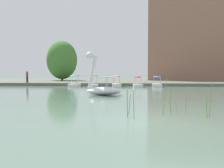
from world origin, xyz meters
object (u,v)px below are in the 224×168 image
pedal_boat_blue (157,84)px  pedal_boat_orange (94,83)px  pedal_boat_red (138,84)px  person_on_path (27,76)px  pedal_boat_cyan (74,83)px  tree_willow_near_path (62,60)px  swan_boat (102,86)px  pedal_boat_pink (117,83)px

pedal_boat_blue → pedal_boat_orange: size_ratio=0.96×
pedal_boat_red → person_on_path: (-15.27, 3.08, 0.89)m
pedal_boat_blue → person_on_path: person_on_path is taller
pedal_boat_cyan → tree_willow_near_path: tree_willow_near_path is taller
pedal_boat_orange → person_on_path: size_ratio=1.21×
pedal_boat_red → pedal_boat_cyan: pedal_boat_cyan is taller
swan_boat → pedal_boat_red: size_ratio=1.68×
person_on_path → swan_boat: bearing=-49.8°
pedal_boat_orange → pedal_boat_cyan: size_ratio=0.91×
pedal_boat_orange → tree_willow_near_path: (-7.90, 13.68, 3.58)m
pedal_boat_orange → pedal_boat_cyan: bearing=-176.0°
person_on_path → pedal_boat_pink: bearing=-11.6°
tree_willow_near_path → pedal_boat_red: bearing=-46.1°
pedal_boat_blue → tree_willow_near_path: tree_willow_near_path is taller
pedal_boat_cyan → tree_willow_near_path: size_ratio=0.30×
swan_boat → pedal_boat_cyan: bearing=112.9°
pedal_boat_pink → tree_willow_near_path: tree_willow_near_path is taller
tree_willow_near_path → pedal_boat_orange: bearing=-60.0°
pedal_boat_blue → person_on_path: size_ratio=1.17×
swan_boat → pedal_boat_orange: swan_boat is taller
tree_willow_near_path → person_on_path: 11.35m
pedal_boat_red → pedal_boat_pink: (-2.62, 0.48, 0.04)m
tree_willow_near_path → person_on_path: tree_willow_near_path is taller
pedal_boat_pink → person_on_path: (-12.65, 2.61, 0.85)m
pedal_boat_cyan → person_on_path: size_ratio=1.33×
pedal_boat_blue → pedal_boat_red: (-2.36, -0.34, -0.00)m
swan_boat → pedal_boat_pink: swan_boat is taller
swan_boat → pedal_boat_red: swan_boat is taller
pedal_boat_pink → tree_willow_near_path: 17.60m
swan_boat → pedal_boat_orange: 11.88m
swan_boat → pedal_boat_red: 11.79m
pedal_boat_orange → pedal_boat_pink: bearing=4.8°
swan_boat → pedal_boat_pink: 11.88m
pedal_boat_red → pedal_boat_orange: (-5.48, 0.24, 0.11)m
pedal_boat_blue → pedal_boat_orange: 7.84m
pedal_boat_red → person_on_path: 15.60m
pedal_boat_cyan → person_on_path: bearing=157.8°
pedal_boat_blue → pedal_boat_red: 2.38m
swan_boat → pedal_boat_cyan: swan_boat is taller
swan_boat → pedal_boat_orange: size_ratio=1.65×
pedal_boat_blue → pedal_boat_cyan: size_ratio=0.88×
pedal_boat_red → pedal_boat_pink: bearing=169.7°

